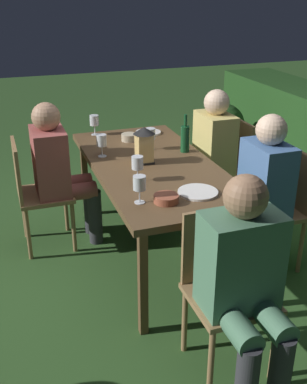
{
  "coord_description": "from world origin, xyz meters",
  "views": [
    {
      "loc": [
        2.97,
        -1.02,
        1.93
      ],
      "look_at": [
        0.0,
        0.0,
        0.52
      ],
      "focal_mm": 43.83,
      "sensor_mm": 36.0,
      "label": 1
    }
  ],
  "objects_px": {
    "chair_side_right_a": "(227,165)",
    "wine_glass_c": "(139,184)",
    "bowl_bread": "(129,137)",
    "chair_side_right_b": "(279,203)",
    "bowl_olives": "(166,198)",
    "person_in_rust": "(59,168)",
    "wine_glass_a": "(150,135)",
    "chair_side_left_a": "(35,190)",
    "plate_b": "(198,192)",
    "wine_glass_b": "(102,141)",
    "dining_table": "(154,171)",
    "wine_glass_d": "(94,121)",
    "person_in_green": "(245,279)",
    "person_in_blue": "(257,188)",
    "lantern_centerpiece": "(144,143)",
    "chair_head_far": "(225,283)",
    "green_bottle_on_table": "(185,138)",
    "potted_plant_by_hedge": "(222,131)",
    "plate_a": "(148,132)",
    "person_in_mustard": "(207,151)"
  },
  "relations": [
    {
      "from": "person_in_green",
      "to": "bowl_olives",
      "type": "distance_m",
      "value": 0.74
    },
    {
      "from": "green_bottle_on_table",
      "to": "plate_b",
      "type": "relative_size",
      "value": 1.16
    },
    {
      "from": "chair_side_left_a",
      "to": "plate_b",
      "type": "relative_size",
      "value": 3.49
    },
    {
      "from": "dining_table",
      "to": "chair_side_left_a",
      "type": "xyz_separation_m",
      "value": [
        -0.41,
        -0.81,
        -0.2
      ]
    },
    {
      "from": "person_in_rust",
      "to": "wine_glass_a",
      "type": "height_order",
      "value": "person_in_rust"
    },
    {
      "from": "green_bottle_on_table",
      "to": "plate_a",
      "type": "distance_m",
      "value": 0.57
    },
    {
      "from": "chair_side_right_a",
      "to": "wine_glass_c",
      "type": "bearing_deg",
      "value": -47.92
    },
    {
      "from": "person_in_rust",
      "to": "plate_a",
      "type": "height_order",
      "value": "person_in_rust"
    },
    {
      "from": "person_in_green",
      "to": "bowl_bread",
      "type": "distance_m",
      "value": 1.92
    },
    {
      "from": "dining_table",
      "to": "bowl_bread",
      "type": "relative_size",
      "value": 14.15
    },
    {
      "from": "chair_side_right_b",
      "to": "bowl_olives",
      "type": "height_order",
      "value": "chair_side_right_b"
    },
    {
      "from": "chair_side_right_a",
      "to": "wine_glass_c",
      "type": "relative_size",
      "value": 5.15
    },
    {
      "from": "person_in_rust",
      "to": "dining_table",
      "type": "bearing_deg",
      "value": 56.61
    },
    {
      "from": "plate_b",
      "to": "wine_glass_d",
      "type": "bearing_deg",
      "value": -166.55
    },
    {
      "from": "wine_glass_b",
      "to": "bowl_olives",
      "type": "relative_size",
      "value": 1.13
    },
    {
      "from": "wine_glass_a",
      "to": "bowl_olives",
      "type": "relative_size",
      "value": 1.13
    },
    {
      "from": "chair_side_left_a",
      "to": "plate_a",
      "type": "distance_m",
      "value": 1.09
    },
    {
      "from": "chair_side_right_b",
      "to": "wine_glass_b",
      "type": "bearing_deg",
      "value": -121.0
    },
    {
      "from": "wine_glass_c",
      "to": "wine_glass_b",
      "type": "bearing_deg",
      "value": -178.43
    },
    {
      "from": "person_in_blue",
      "to": "green_bottle_on_table",
      "type": "bearing_deg",
      "value": -152.03
    },
    {
      "from": "green_bottle_on_table",
      "to": "chair_side_right_b",
      "type": "bearing_deg",
      "value": 41.01
    },
    {
      "from": "person_in_blue",
      "to": "wine_glass_a",
      "type": "xyz_separation_m",
      "value": [
        -0.71,
        -0.54,
        0.22
      ]
    },
    {
      "from": "chair_side_left_a",
      "to": "green_bottle_on_table",
      "type": "height_order",
      "value": "green_bottle_on_table"
    },
    {
      "from": "plate_b",
      "to": "potted_plant_by_hedge",
      "type": "xyz_separation_m",
      "value": [
        -2.16,
        1.28,
        -0.35
      ]
    },
    {
      "from": "green_bottle_on_table",
      "to": "plate_b",
      "type": "height_order",
      "value": "green_bottle_on_table"
    },
    {
      "from": "chair_head_far",
      "to": "wine_glass_b",
      "type": "xyz_separation_m",
      "value": [
        -1.42,
        -0.31,
        0.38
      ]
    },
    {
      "from": "wine_glass_d",
      "to": "chair_side_right_a",
      "type": "bearing_deg",
      "value": 68.6
    },
    {
      "from": "chair_side_right_b",
      "to": "bowl_olives",
      "type": "bearing_deg",
      "value": -76.75
    },
    {
      "from": "person_in_rust",
      "to": "lantern_centerpiece",
      "type": "height_order",
      "value": "person_in_rust"
    },
    {
      "from": "chair_side_right_b",
      "to": "wine_glass_c",
      "type": "relative_size",
      "value": 5.15
    },
    {
      "from": "bowl_bread",
      "to": "person_in_rust",
      "type": "bearing_deg",
      "value": -75.15
    },
    {
      "from": "lantern_centerpiece",
      "to": "wine_glass_a",
      "type": "height_order",
      "value": "lantern_centerpiece"
    },
    {
      "from": "person_in_blue",
      "to": "plate_a",
      "type": "height_order",
      "value": "person_in_blue"
    },
    {
      "from": "dining_table",
      "to": "plate_b",
      "type": "xyz_separation_m",
      "value": [
        0.58,
        0.09,
        0.06
      ]
    },
    {
      "from": "dining_table",
      "to": "bowl_bread",
      "type": "height_order",
      "value": "bowl_bread"
    },
    {
      "from": "wine_glass_c",
      "to": "bowl_bread",
      "type": "relative_size",
      "value": 1.32
    },
    {
      "from": "wine_glass_d",
      "to": "bowl_bread",
      "type": "distance_m",
      "value": 0.35
    },
    {
      "from": "chair_head_far",
      "to": "wine_glass_c",
      "type": "relative_size",
      "value": 5.15
    },
    {
      "from": "bowl_bread",
      "to": "wine_glass_c",
      "type": "bearing_deg",
      "value": -13.31
    },
    {
      "from": "person_in_green",
      "to": "potted_plant_by_hedge",
      "type": "distance_m",
      "value": 3.25
    },
    {
      "from": "chair_side_right_a",
      "to": "person_in_mustard",
      "type": "bearing_deg",
      "value": -90.0
    },
    {
      "from": "plate_b",
      "to": "bowl_bread",
      "type": "relative_size",
      "value": 1.95
    },
    {
      "from": "wine_glass_d",
      "to": "plate_b",
      "type": "distance_m",
      "value": 1.45
    },
    {
      "from": "person_in_green",
      "to": "chair_side_right_b",
      "type": "distance_m",
      "value": 1.25
    },
    {
      "from": "chair_side_left_a",
      "to": "chair_head_far",
      "type": "relative_size",
      "value": 1.0
    },
    {
      "from": "potted_plant_by_hedge",
      "to": "person_in_rust",
      "type": "bearing_deg",
      "value": -59.35
    },
    {
      "from": "person_in_blue",
      "to": "lantern_centerpiece",
      "type": "height_order",
      "value": "person_in_blue"
    },
    {
      "from": "person_in_blue",
      "to": "potted_plant_by_hedge",
      "type": "relative_size",
      "value": 1.61
    },
    {
      "from": "lantern_centerpiece",
      "to": "chair_side_right_a",
      "type": "bearing_deg",
      "value": 112.84
    },
    {
      "from": "chair_head_far",
      "to": "lantern_centerpiece",
      "type": "bearing_deg",
      "value": -177.31
    }
  ]
}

